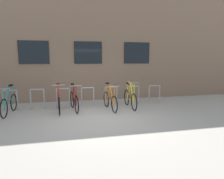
# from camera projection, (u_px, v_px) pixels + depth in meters

# --- Properties ---
(ground_plane) EXTENTS (42.00, 42.00, 0.00)m
(ground_plane) POSITION_uv_depth(u_px,v_px,m) (99.00, 119.00, 6.77)
(ground_plane) COLOR #9E998E
(storefront_building) EXTENTS (28.00, 7.05, 6.04)m
(storefront_building) POSITION_uv_depth(u_px,v_px,m) (82.00, 42.00, 12.77)
(storefront_building) COLOR #7A604C
(storefront_building) RESTS_ON ground
(bike_rack) EXTENTS (6.56, 0.05, 0.82)m
(bike_rack) POSITION_uv_depth(u_px,v_px,m) (88.00, 95.00, 8.48)
(bike_rack) COLOR gray
(bike_rack) RESTS_ON ground
(bicycle_teal) EXTENTS (0.44, 1.70, 1.06)m
(bicycle_teal) POSITION_uv_depth(u_px,v_px,m) (9.00, 104.00, 7.38)
(bicycle_teal) COLOR black
(bicycle_teal) RESTS_ON ground
(bicycle_orange) EXTENTS (0.44, 1.65, 1.06)m
(bicycle_orange) POSITION_uv_depth(u_px,v_px,m) (110.00, 100.00, 8.04)
(bicycle_orange) COLOR black
(bicycle_orange) RESTS_ON ground
(bicycle_red) EXTENTS (0.44, 1.72, 1.11)m
(bicycle_red) POSITION_uv_depth(u_px,v_px,m) (59.00, 102.00, 7.72)
(bicycle_red) COLOR black
(bicycle_red) RESTS_ON ground
(bicycle_yellow) EXTENTS (0.44, 1.71, 1.11)m
(bicycle_yellow) POSITION_uv_depth(u_px,v_px,m) (130.00, 98.00, 8.36)
(bicycle_yellow) COLOR black
(bicycle_yellow) RESTS_ON ground
(bicycle_maroon) EXTENTS (0.44, 1.63, 1.05)m
(bicycle_maroon) POSITION_uv_depth(u_px,v_px,m) (74.00, 101.00, 7.91)
(bicycle_maroon) COLOR black
(bicycle_maroon) RESTS_ON ground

